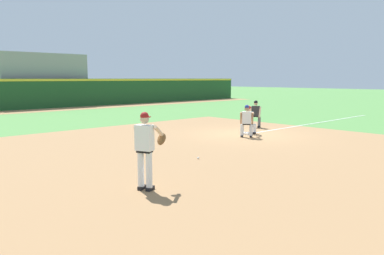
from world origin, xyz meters
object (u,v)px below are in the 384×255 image
Objects in this scene: first_baseman at (249,119)px; baseball at (198,158)px; pitcher at (146,146)px; baserunner at (247,120)px; umpire at (256,113)px; first_base_bag at (247,133)px.

baseball is at bearing -157.07° from first_baseman.
pitcher is at bearing -155.83° from first_baseman.
baserunner is at bearing -146.51° from first_baseman.
pitcher reaches higher than umpire.
baserunner is at bearing 20.67° from baseball.
umpire is at bearing 24.77° from baseball.
baseball is 8.60m from umpire.
first_base_bag reaches higher than baseball.
pitcher is 12.22m from umpire.
first_baseman is at bearing -150.54° from umpire.
pitcher is (-3.27, -1.61, 1.02)m from baseball.
baserunner is (-0.91, -0.60, 0.06)m from first_baseman.
baserunner is 1.00× the size of umpire.
baseball is 0.04× the size of pitcher.
first_base_bag is 0.20× the size of pitcher.
baseball is at bearing 26.26° from pitcher.
first_base_bag is 5.93m from baseball.
first_baseman is at bearing 33.49° from baserunner.
first_base_bag is 0.28× the size of first_baseman.
pitcher is at bearing -154.78° from umpire.
first_base_bag is 5.14× the size of baseball.
umpire is at bearing 30.72° from baserunner.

